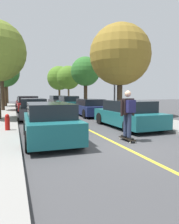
# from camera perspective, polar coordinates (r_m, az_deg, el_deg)

# --- Properties ---
(ground) EXTENTS (80.00, 80.00, 0.00)m
(ground) POSITION_cam_1_polar(r_m,az_deg,el_deg) (7.25, 7.64, -8.72)
(ground) COLOR #424244
(center_line) EXTENTS (0.12, 39.20, 0.01)m
(center_line) POSITION_cam_1_polar(r_m,az_deg,el_deg) (10.88, -2.20, -3.97)
(center_line) COLOR gold
(center_line) RESTS_ON ground
(parked_car_left_nearest) EXTENTS (1.90, 4.15, 1.38)m
(parked_car_left_nearest) POSITION_cam_1_polar(r_m,az_deg,el_deg) (7.75, -10.97, -2.75)
(parked_car_left_nearest) COLOR #196066
(parked_car_left_nearest) RESTS_ON ground
(parked_car_left_near) EXTENTS (1.97, 4.18, 1.38)m
(parked_car_left_near) POSITION_cam_1_polar(r_m,az_deg,el_deg) (14.47, -15.24, 0.85)
(parked_car_left_near) COLOR #38383D
(parked_car_left_near) RESTS_ON ground
(parked_car_left_far) EXTENTS (2.07, 4.65, 1.46)m
(parked_car_left_far) POSITION_cam_1_polar(r_m,az_deg,el_deg) (20.56, -16.69, 2.17)
(parked_car_left_far) COLOR maroon
(parked_car_left_far) RESTS_ON ground
(parked_car_left_farthest) EXTENTS (2.08, 4.26, 1.26)m
(parked_car_left_farthest) POSITION_cam_1_polar(r_m,az_deg,el_deg) (26.61, -17.46, 2.63)
(parked_car_left_farthest) COLOR maroon
(parked_car_left_farthest) RESTS_ON ground
(parked_car_right_nearest) EXTENTS (1.96, 4.41, 1.37)m
(parked_car_right_nearest) POSITION_cam_1_polar(r_m,az_deg,el_deg) (10.63, 10.44, -0.65)
(parked_car_right_nearest) COLOR #196066
(parked_car_right_nearest) RESTS_ON ground
(parked_car_right_near) EXTENTS (1.94, 4.38, 1.30)m
(parked_car_right_near) POSITION_cam_1_polar(r_m,az_deg,el_deg) (15.71, 0.00, 1.22)
(parked_car_right_near) COLOR navy
(parked_car_right_near) RESTS_ON ground
(parked_car_right_far) EXTENTS (1.89, 4.09, 1.43)m
(parked_car_right_far) POSITION_cam_1_polar(r_m,az_deg,el_deg) (21.89, -5.82, 2.48)
(parked_car_right_far) COLOR #196066
(parked_car_right_far) RESTS_ON ground
(parked_car_right_farthest) EXTENTS (1.96, 4.41, 1.41)m
(parked_car_right_farthest) POSITION_cam_1_polar(r_m,az_deg,el_deg) (27.46, -8.76, 3.02)
(parked_car_right_farthest) COLOR #38383D
(parked_car_right_farthest) RESTS_ON ground
(street_tree_left_near) EXTENTS (3.26, 3.26, 5.99)m
(street_tree_left_near) POSITION_cam_1_polar(r_m,az_deg,el_deg) (21.30, -23.08, 12.20)
(street_tree_left_near) COLOR #3D2D1E
(street_tree_left_near) RESTS_ON sidewalk_left
(street_tree_left_far) EXTENTS (3.60, 3.60, 5.93)m
(street_tree_left_far) POSITION_cam_1_polar(r_m,az_deg,el_deg) (27.83, -22.36, 10.03)
(street_tree_left_far) COLOR #4C3823
(street_tree_left_far) RESTS_ON sidewalk_left
(street_tree_left_farthest) EXTENTS (3.54, 3.54, 6.36)m
(street_tree_left_farthest) POSITION_cam_1_polar(r_m,az_deg,el_deg) (35.19, -21.91, 9.69)
(street_tree_left_farthest) COLOR #4C3823
(street_tree_left_farthest) RESTS_ON sidewalk_left
(street_tree_right_nearest) EXTENTS (4.57, 4.57, 6.74)m
(street_tree_right_nearest) POSITION_cam_1_polar(r_m,az_deg,el_deg) (16.21, 8.42, 15.27)
(street_tree_right_nearest) COLOR #3D2D1E
(street_tree_right_nearest) RESTS_ON sidewalk_right
(street_tree_right_near) EXTENTS (3.23, 3.23, 5.61)m
(street_tree_right_near) POSITION_cam_1_polar(r_m,az_deg,el_deg) (23.40, -1.10, 11.02)
(street_tree_right_near) COLOR #3D2D1E
(street_tree_right_near) RESTS_ON sidewalk_right
(street_tree_right_far) EXTENTS (3.42, 3.42, 5.55)m
(street_tree_right_far) POSITION_cam_1_polar(r_m,az_deg,el_deg) (30.70, -5.81, 9.39)
(street_tree_right_far) COLOR brown
(street_tree_right_far) RESTS_ON sidewalk_right
(street_tree_right_farthest) EXTENTS (4.17, 4.17, 6.29)m
(street_tree_right_farthest) POSITION_cam_1_polar(r_m,az_deg,el_deg) (37.07, -8.33, 9.20)
(street_tree_right_farthest) COLOR #4C3823
(street_tree_right_farthest) RESTS_ON sidewalk_right
(fire_hydrant) EXTENTS (0.20, 0.20, 0.70)m
(fire_hydrant) POSITION_cam_1_polar(r_m,az_deg,el_deg) (9.67, -21.67, -2.61)
(fire_hydrant) COLOR #B2140F
(fire_hydrant) RESTS_ON sidewalk_left
(streetlamp) EXTENTS (0.36, 0.24, 6.19)m
(streetlamp) POSITION_cam_1_polar(r_m,az_deg,el_deg) (15.85, 6.98, 12.09)
(streetlamp) COLOR #38383D
(streetlamp) RESTS_ON sidewalk_right
(skateboard) EXTENTS (0.26, 0.85, 0.10)m
(skateboard) POSITION_cam_1_polar(r_m,az_deg,el_deg) (7.74, 10.31, -7.22)
(skateboard) COLOR black
(skateboard) RESTS_ON ground
(skateboarder) EXTENTS (0.58, 0.70, 1.73)m
(skateboarder) POSITION_cam_1_polar(r_m,az_deg,el_deg) (7.56, 10.57, 0.18)
(skateboarder) COLOR black
(skateboarder) RESTS_ON skateboard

